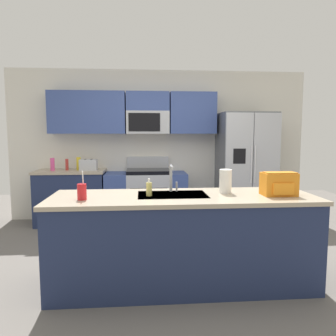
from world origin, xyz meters
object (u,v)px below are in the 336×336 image
(range_oven, at_px, (146,196))
(paper_towel_roll, at_px, (225,181))
(toaster, at_px, (88,165))
(sink_faucet, at_px, (172,176))
(drink_cup_red, at_px, (82,192))
(soap_dispenser, at_px, (149,189))
(pepper_mill, at_px, (67,165))
(bottle_pink, at_px, (52,164))
(bottle_yellow, at_px, (79,164))
(backpack, at_px, (279,183))
(refrigerator, at_px, (245,168))

(range_oven, height_order, paper_towel_roll, paper_towel_roll)
(toaster, height_order, sink_faucet, sink_faucet)
(drink_cup_red, bearing_deg, soap_dispenser, 12.29)
(pepper_mill, distance_m, bottle_pink, 0.23)
(bottle_pink, height_order, soap_dispenser, bottle_pink)
(sink_faucet, bearing_deg, toaster, 119.76)
(pepper_mill, distance_m, paper_towel_roll, 3.04)
(bottle_pink, bearing_deg, drink_cup_red, -69.23)
(paper_towel_roll, bearing_deg, range_oven, 109.22)
(range_oven, xyz_separation_m, bottle_yellow, (-1.11, 0.00, 0.56))
(toaster, xyz_separation_m, bottle_pink, (-0.58, 0.00, 0.01))
(soap_dispenser, distance_m, paper_towel_roll, 0.78)
(bottle_pink, relative_size, backpack, 0.64)
(bottle_pink, bearing_deg, sink_faucet, -49.69)
(drink_cup_red, height_order, paper_towel_roll, drink_cup_red)
(refrigerator, bearing_deg, paper_towel_roll, -113.12)
(pepper_mill, bearing_deg, bottle_yellow, 1.02)
(sink_faucet, xyz_separation_m, paper_towel_roll, (0.54, -0.10, -0.05))
(sink_faucet, bearing_deg, paper_towel_roll, -10.58)
(bottle_pink, distance_m, drink_cup_red, 2.57)
(range_oven, xyz_separation_m, sink_faucet, (0.24, -2.13, 0.62))
(soap_dispenser, relative_size, paper_towel_roll, 0.71)
(toaster, bearing_deg, backpack, -46.63)
(pepper_mill, xyz_separation_m, paper_towel_roll, (2.08, -2.22, 0.03))
(paper_towel_roll, bearing_deg, bottle_pink, 136.56)
(toaster, distance_m, bottle_pink, 0.58)
(toaster, relative_size, paper_towel_roll, 1.17)
(bottle_yellow, relative_size, backpack, 0.67)
(refrigerator, xyz_separation_m, soap_dispenser, (-1.70, -2.25, 0.04))
(bottle_pink, xyz_separation_m, bottle_yellow, (0.41, 0.05, 0.00))
(pepper_mill, bearing_deg, bottle_pink, -168.45)
(pepper_mill, relative_size, paper_towel_roll, 0.77)
(bottle_pink, distance_m, paper_towel_roll, 3.17)
(backpack, bearing_deg, bottle_pink, 139.93)
(bottle_yellow, bearing_deg, toaster, -17.77)
(soap_dispenser, bearing_deg, toaster, 112.67)
(bottle_yellow, bearing_deg, refrigerator, -1.49)
(toaster, height_order, drink_cup_red, drink_cup_red)
(toaster, bearing_deg, drink_cup_red, -82.05)
(range_oven, relative_size, paper_towel_roll, 5.67)
(toaster, bearing_deg, refrigerator, -0.42)
(pepper_mill, height_order, bottle_yellow, bottle_yellow)
(refrigerator, xyz_separation_m, pepper_mill, (-3.00, 0.07, 0.07))
(bottle_yellow, distance_m, sink_faucet, 2.52)
(soap_dispenser, xyz_separation_m, paper_towel_roll, (0.78, 0.09, 0.05))
(toaster, xyz_separation_m, soap_dispenser, (0.95, -2.27, -0.02))
(range_oven, bearing_deg, sink_faucet, -83.60)
(range_oven, height_order, pepper_mill, range_oven)
(toaster, xyz_separation_m, drink_cup_red, (0.34, -2.40, -0.02))
(range_oven, bearing_deg, bottle_yellow, 179.95)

